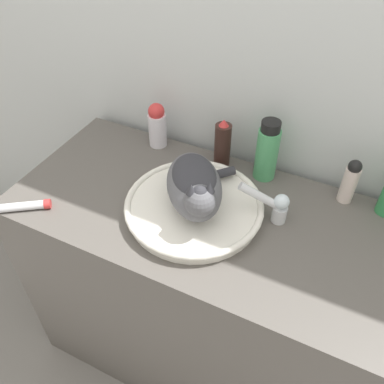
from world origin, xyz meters
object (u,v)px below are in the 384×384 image
(lotion_bottle_white, at_px, (157,125))
(hairspray_can_black, at_px, (223,144))
(cream_tube, at_px, (25,206))
(cat, at_px, (195,185))
(faucet, at_px, (275,205))
(mouthwash_bottle, at_px, (267,151))
(deodorant_stick, at_px, (350,181))

(lotion_bottle_white, distance_m, hairspray_can_black, 0.25)
(cream_tube, bearing_deg, cat, 23.63)
(faucet, height_order, cream_tube, faucet)
(hairspray_can_black, xyz_separation_m, mouthwash_bottle, (0.15, 0.00, 0.02))
(lotion_bottle_white, bearing_deg, faucet, -20.40)
(deodorant_stick, xyz_separation_m, lotion_bottle_white, (-0.66, 0.00, 0.01))
(hairspray_can_black, bearing_deg, faucet, -37.18)
(faucet, relative_size, deodorant_stick, 0.97)
(cat, distance_m, deodorant_stick, 0.47)
(deodorant_stick, relative_size, mouthwash_bottle, 0.73)
(deodorant_stick, xyz_separation_m, hairspray_can_black, (-0.41, 0.00, 0.00))
(cat, bearing_deg, faucet, 76.55)
(deodorant_stick, distance_m, lotion_bottle_white, 0.66)
(cat, bearing_deg, lotion_bottle_white, -168.18)
(faucet, xyz_separation_m, deodorant_stick, (0.17, 0.18, 0.01))
(lotion_bottle_white, relative_size, mouthwash_bottle, 0.79)
(cat, bearing_deg, deodorant_stick, 89.78)
(faucet, relative_size, lotion_bottle_white, 0.89)
(faucet, height_order, hairspray_can_black, hairspray_can_black)
(mouthwash_bottle, height_order, cream_tube, mouthwash_bottle)
(lotion_bottle_white, bearing_deg, mouthwash_bottle, -0.00)
(cat, relative_size, deodorant_stick, 2.19)
(faucet, bearing_deg, hairspray_can_black, -55.88)
(cat, height_order, hairspray_can_black, cat)
(deodorant_stick, xyz_separation_m, cream_tube, (-0.86, -0.47, -0.06))
(cat, relative_size, faucet, 2.26)
(cream_tube, bearing_deg, deodorant_stick, 28.65)
(deodorant_stick, relative_size, cream_tube, 1.05)
(faucet, xyz_separation_m, mouthwash_bottle, (-0.09, 0.18, 0.04))
(cat, distance_m, hairspray_can_black, 0.27)
(lotion_bottle_white, relative_size, hairspray_can_black, 0.95)
(faucet, bearing_deg, cat, 2.20)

